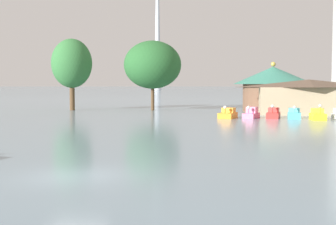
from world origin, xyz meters
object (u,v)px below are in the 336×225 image
(pedal_boat_yellow, at_px, (318,115))
(shoreline_tree_tall_left, at_px, (72,64))
(pedal_boat_orange, at_px, (228,114))
(pedal_boat_pink, at_px, (251,114))
(pedal_boat_cyan, at_px, (294,114))
(shoreline_tree_mid, at_px, (153,65))
(pedal_boat_red, at_px, (273,114))
(green_roof_pavilion, at_px, (273,86))
(boathouse, at_px, (309,96))

(pedal_boat_yellow, bearing_deg, shoreline_tree_tall_left, -115.53)
(pedal_boat_orange, bearing_deg, pedal_boat_yellow, 97.27)
(pedal_boat_pink, bearing_deg, pedal_boat_cyan, 113.18)
(pedal_boat_cyan, bearing_deg, shoreline_tree_mid, -119.51)
(pedal_boat_red, distance_m, pedal_boat_yellow, 5.14)
(pedal_boat_red, bearing_deg, pedal_boat_orange, -68.61)
(pedal_boat_red, relative_size, green_roof_pavilion, 0.26)
(pedal_boat_orange, xyz_separation_m, pedal_boat_red, (5.28, 1.02, 0.01))
(pedal_boat_pink, height_order, shoreline_tree_mid, shoreline_tree_mid)
(pedal_boat_red, height_order, shoreline_tree_mid, shoreline_tree_mid)
(pedal_boat_pink, distance_m, pedal_boat_red, 2.60)
(green_roof_pavilion, bearing_deg, boathouse, -59.76)
(pedal_boat_yellow, bearing_deg, green_roof_pavilion, -170.68)
(pedal_boat_orange, bearing_deg, green_roof_pavilion, 171.86)
(boathouse, bearing_deg, green_roof_pavilion, 120.24)
(pedal_boat_red, bearing_deg, green_roof_pavilion, -173.75)
(pedal_boat_cyan, height_order, shoreline_tree_mid, shoreline_tree_mid)
(shoreline_tree_mid, bearing_deg, pedal_boat_cyan, -34.90)
(pedal_boat_red, height_order, pedal_boat_yellow, pedal_boat_yellow)
(pedal_boat_pink, relative_size, pedal_boat_yellow, 1.19)
(pedal_boat_orange, height_order, boathouse, boathouse)
(pedal_boat_orange, relative_size, green_roof_pavilion, 0.27)
(boathouse, relative_size, shoreline_tree_mid, 1.29)
(green_roof_pavilion, bearing_deg, pedal_boat_yellow, -77.61)
(shoreline_tree_tall_left, bearing_deg, pedal_boat_red, -21.79)
(pedal_boat_pink, height_order, green_roof_pavilion, green_roof_pavilion)
(boathouse, bearing_deg, pedal_boat_cyan, -110.93)
(pedal_boat_orange, xyz_separation_m, green_roof_pavilion, (6.30, 14.99, 3.28))
(pedal_boat_red, relative_size, shoreline_tree_tall_left, 0.28)
(pedal_boat_cyan, xyz_separation_m, shoreline_tree_tall_left, (-31.57, 11.83, 6.65))
(green_roof_pavilion, distance_m, shoreline_tree_tall_left, 30.53)
(pedal_boat_red, height_order, green_roof_pavilion, green_roof_pavilion)
(pedal_boat_orange, xyz_separation_m, pedal_boat_pink, (2.72, 0.58, 0.03))
(pedal_boat_pink, distance_m, pedal_boat_cyan, 4.91)
(pedal_boat_orange, xyz_separation_m, shoreline_tree_tall_left, (-23.96, 12.71, 6.65))
(shoreline_tree_tall_left, bearing_deg, pedal_boat_orange, -27.94)
(pedal_boat_orange, distance_m, boathouse, 13.24)
(boathouse, bearing_deg, pedal_boat_red, -125.88)
(pedal_boat_orange, height_order, shoreline_tree_mid, shoreline_tree_mid)
(green_roof_pavilion, bearing_deg, shoreline_tree_tall_left, -175.69)
(boathouse, xyz_separation_m, green_roof_pavilion, (-4.05, 6.95, 1.38))
(pedal_boat_orange, xyz_separation_m, boathouse, (10.35, 8.04, 1.90))
(green_roof_pavilion, xyz_separation_m, shoreline_tree_tall_left, (-30.26, -2.28, 3.38))
(pedal_boat_orange, xyz_separation_m, shoreline_tree_mid, (-11.70, 14.35, 6.45))
(pedal_boat_orange, distance_m, green_roof_pavilion, 16.59)
(pedal_boat_yellow, xyz_separation_m, shoreline_tree_mid, (-21.57, 15.63, 6.41))
(pedal_boat_red, height_order, boathouse, boathouse)
(pedal_boat_red, relative_size, boathouse, 0.22)
(shoreline_tree_tall_left, relative_size, shoreline_tree_mid, 1.03)
(pedal_boat_yellow, xyz_separation_m, shoreline_tree_tall_left, (-33.83, 13.99, 6.61))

